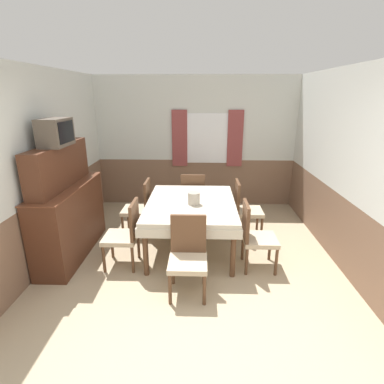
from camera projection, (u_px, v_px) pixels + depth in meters
ground_plane at (187, 353)px, 2.72m from camera, size 16.00×16.00×0.00m
wall_back at (196, 143)px, 6.07m from camera, size 4.39×0.09×2.60m
wall_left at (51, 164)px, 4.24m from camera, size 0.05×4.34×2.60m
wall_right at (339, 166)px, 4.13m from camera, size 0.05×4.34×2.60m
dining_table at (191, 208)px, 4.38m from camera, size 1.30×1.64×0.75m
chair_head_near at (188, 254)px, 3.46m from camera, size 0.44×0.44×0.92m
chair_left_near at (126, 233)px, 3.99m from camera, size 0.44×0.44×0.92m
chair_right_far at (244, 207)px, 4.88m from camera, size 0.44×0.44×0.92m
chair_right_near at (255, 234)px, 3.94m from camera, size 0.44×0.44×0.92m
chair_left_far at (140, 206)px, 4.93m from camera, size 0.44×0.44×0.92m
chair_head_window at (193, 196)px, 5.41m from camera, size 0.44×0.44×0.92m
sideboard at (68, 209)px, 4.23m from camera, size 0.46×1.60×1.61m
tv at (56, 132)px, 3.78m from camera, size 0.29×0.51×0.35m
vase at (194, 198)px, 4.23m from camera, size 0.17×0.17×0.17m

